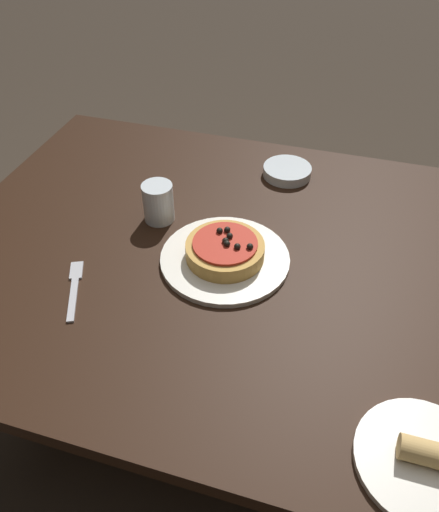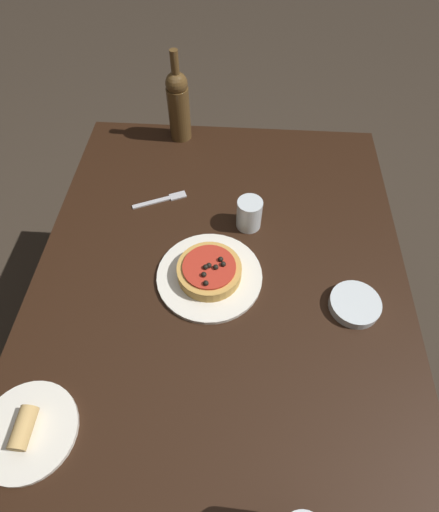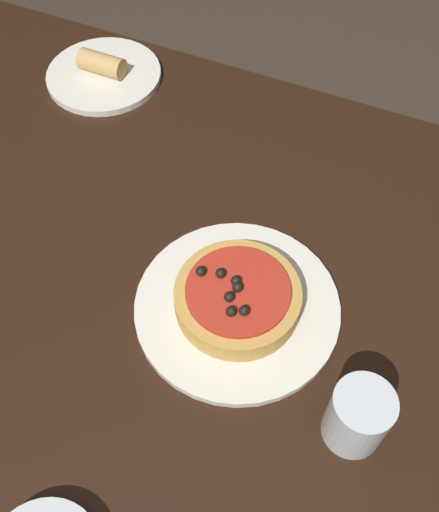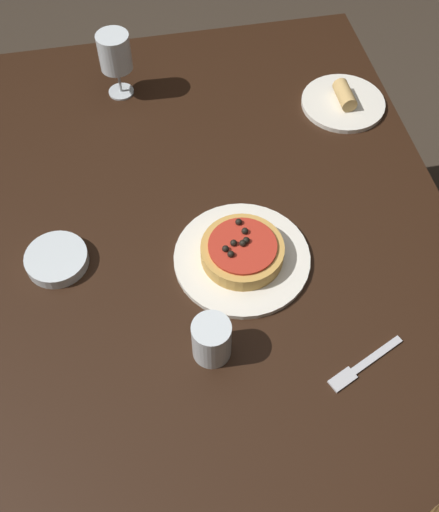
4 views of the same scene
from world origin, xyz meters
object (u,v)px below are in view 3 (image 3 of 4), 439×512
dining_table (188,334)px  side_plate (104,73)px  water_cup (358,417)px  pizza (237,297)px  dinner_plate (237,307)px

dining_table → side_plate: side_plate is taller
water_cup → side_plate: size_ratio=0.45×
dining_table → pizza: size_ratio=8.45×
dinner_plate → dining_table: bearing=23.6°
dining_table → pizza: bearing=-156.5°
dining_table → dinner_plate: 0.11m
dining_table → side_plate: 0.52m
dining_table → dinner_plate: bearing=-156.4°
pizza → water_cup: size_ratio=1.79×
dinner_plate → water_cup: bearing=152.7°
dinner_plate → side_plate: 0.54m
dining_table → side_plate: bearing=-47.4°
water_cup → pizza: bearing=-27.2°
dinner_plate → side_plate: (0.41, -0.35, 0.00)m
dinner_plate → water_cup: 0.22m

